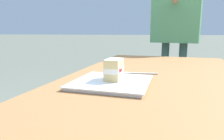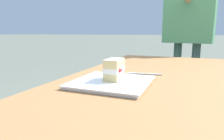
# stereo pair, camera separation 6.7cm
# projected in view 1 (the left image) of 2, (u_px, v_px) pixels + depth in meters

# --- Properties ---
(patio_table) EXTENTS (1.68, 0.86, 0.74)m
(patio_table) POSITION_uv_depth(u_px,v_px,m) (159.00, 96.00, 0.94)
(patio_table) COLOR olive
(patio_table) RESTS_ON ground
(dessert_plate) EXTENTS (0.29, 0.29, 0.02)m
(dessert_plate) POSITION_uv_depth(u_px,v_px,m) (112.00, 82.00, 0.79)
(dessert_plate) COLOR white
(dessert_plate) RESTS_ON patio_table
(cake_slice) EXTENTS (0.10, 0.07, 0.08)m
(cake_slice) POSITION_uv_depth(u_px,v_px,m) (114.00, 70.00, 0.79)
(cake_slice) COLOR #E0C17A
(cake_slice) RESTS_ON dessert_plate
(dessert_fork) EXTENTS (0.04, 0.17, 0.01)m
(dessert_fork) POSITION_uv_depth(u_px,v_px,m) (138.00, 73.00, 0.99)
(dessert_fork) COLOR silver
(dessert_fork) RESTS_ON patio_table
(diner_person) EXTENTS (0.62, 0.48, 1.67)m
(diner_person) POSITION_uv_depth(u_px,v_px,m) (176.00, 15.00, 1.97)
(diner_person) COLOR #334B43
(diner_person) RESTS_ON ground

